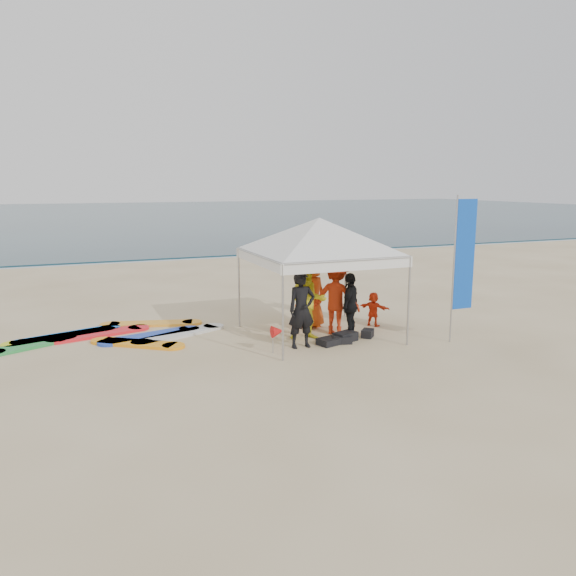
% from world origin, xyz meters
% --- Properties ---
extents(ground, '(120.00, 120.00, 0.00)m').
position_xyz_m(ground, '(0.00, 0.00, 0.00)').
color(ground, beige).
rests_on(ground, ground).
extents(ocean, '(160.00, 84.00, 0.08)m').
position_xyz_m(ocean, '(0.00, 60.00, 0.04)').
color(ocean, '#0C2633').
rests_on(ocean, ground).
extents(shoreline_foam, '(160.00, 1.20, 0.01)m').
position_xyz_m(shoreline_foam, '(0.00, 18.20, 0.00)').
color(shoreline_foam, silver).
rests_on(shoreline_foam, ground).
extents(person_black_a, '(0.67, 0.44, 1.82)m').
position_xyz_m(person_black_a, '(0.31, 1.37, 0.91)').
color(person_black_a, black).
rests_on(person_black_a, ground).
extents(person_yellow, '(1.05, 0.90, 1.89)m').
position_xyz_m(person_yellow, '(0.74, 1.96, 0.95)').
color(person_yellow, gold).
rests_on(person_yellow, ground).
extents(person_orange_a, '(1.39, 1.33, 1.90)m').
position_xyz_m(person_orange_a, '(1.61, 2.17, 0.95)').
color(person_orange_a, red).
rests_on(person_orange_a, ground).
extents(person_black_b, '(0.96, 0.96, 1.64)m').
position_xyz_m(person_black_b, '(1.79, 1.73, 0.82)').
color(person_black_b, black).
rests_on(person_black_b, ground).
extents(person_orange_b, '(1.05, 0.84, 1.87)m').
position_xyz_m(person_orange_b, '(1.28, 2.97, 0.93)').
color(person_orange_b, '#C34411').
rests_on(person_orange_b, ground).
extents(person_seated, '(0.72, 0.87, 0.93)m').
position_xyz_m(person_seated, '(2.91, 2.49, 0.47)').
color(person_seated, red).
rests_on(person_seated, ground).
extents(canopy_tent, '(4.52, 4.52, 3.41)m').
position_xyz_m(canopy_tent, '(1.12, 2.18, 2.97)').
color(canopy_tent, '#A5A5A8').
rests_on(canopy_tent, ground).
extents(feather_flag, '(0.60, 0.04, 3.56)m').
position_xyz_m(feather_flag, '(4.11, 0.42, 2.09)').
color(feather_flag, '#A5A5A8').
rests_on(feather_flag, ground).
extents(marker_pennant, '(0.28, 0.28, 0.64)m').
position_xyz_m(marker_pennant, '(-0.36, 1.19, 0.49)').
color(marker_pennant, '#A5A5A8').
rests_on(marker_pennant, ground).
extents(gear_pile, '(1.71, 0.71, 0.22)m').
position_xyz_m(gear_pile, '(1.45, 1.39, 0.10)').
color(gear_pile, black).
rests_on(gear_pile, ground).
extents(surfboard_spread, '(5.46, 3.15, 0.07)m').
position_xyz_m(surfboard_spread, '(-3.77, 3.99, 0.04)').
color(surfboard_spread, orange).
rests_on(surfboard_spread, ground).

